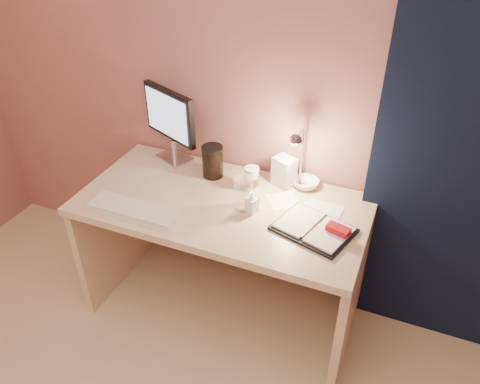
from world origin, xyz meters
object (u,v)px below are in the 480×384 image
at_px(desk, 229,230).
at_px(dark_jar, 213,163).
at_px(clear_cup, 243,194).
at_px(planner, 316,228).
at_px(monitor, 171,119).
at_px(product_box, 284,172).
at_px(lotion_bottle, 252,202).
at_px(coffee_cup, 252,179).
at_px(keyboard, 134,209).
at_px(bowl, 306,183).
at_px(desk_lamp, 298,155).

distance_m(desk, dark_jar, 0.36).
xyz_separation_m(clear_cup, dark_jar, (-0.25, 0.20, -0.00)).
height_order(planner, clear_cup, clear_cup).
bearing_deg(monitor, product_box, 22.28).
height_order(monitor, product_box, monitor).
bearing_deg(clear_cup, lotion_bottle, -17.71).
relative_size(coffee_cup, product_box, 0.77).
height_order(planner, lotion_bottle, lotion_bottle).
height_order(keyboard, lotion_bottle, lotion_bottle).
relative_size(monitor, bowl, 3.04).
relative_size(monitor, keyboard, 0.92).
bearing_deg(dark_jar, planner, -21.73).
xyz_separation_m(monitor, product_box, (0.64, -0.02, -0.17)).
height_order(lotion_bottle, product_box, product_box).
xyz_separation_m(desk, dark_jar, (-0.14, 0.13, 0.30)).
bearing_deg(lotion_bottle, coffee_cup, 111.82).
distance_m(keyboard, bowl, 0.86).
bearing_deg(lotion_bottle, bowl, 59.58).
bearing_deg(keyboard, product_box, 40.10).
xyz_separation_m(lotion_bottle, dark_jar, (-0.30, 0.22, 0.02)).
relative_size(planner, dark_jar, 2.53).
bearing_deg(monitor, lotion_bottle, -3.21).
height_order(desk, lotion_bottle, lotion_bottle).
distance_m(planner, lotion_bottle, 0.32).
xyz_separation_m(monitor, dark_jar, (0.27, -0.08, -0.17)).
xyz_separation_m(bowl, product_box, (-0.11, -0.02, 0.06)).
relative_size(monitor, dark_jar, 2.67).
xyz_separation_m(monitor, coffee_cup, (0.50, -0.11, -0.19)).
bearing_deg(dark_jar, clear_cup, -38.78).
height_order(keyboard, bowl, bowl).
height_order(dark_jar, product_box, product_box).
bearing_deg(desk, planner, -13.77).
xyz_separation_m(clear_cup, lotion_bottle, (0.05, -0.02, -0.02)).
height_order(planner, desk_lamp, desk_lamp).
xyz_separation_m(product_box, desk_lamp, (0.07, -0.03, 0.13)).
height_order(desk, planner, planner).
height_order(planner, coffee_cup, coffee_cup).
xyz_separation_m(bowl, lotion_bottle, (-0.18, -0.30, 0.03)).
relative_size(coffee_cup, lotion_bottle, 1.08).
xyz_separation_m(desk, product_box, (0.23, 0.19, 0.30)).
height_order(dark_jar, desk_lamp, desk_lamp).
height_order(bowl, product_box, product_box).
relative_size(desk, monitor, 3.43).
relative_size(keyboard, bowl, 3.29).
xyz_separation_m(monitor, clear_cup, (0.53, -0.28, -0.16)).
relative_size(dark_jar, desk_lamp, 0.47).
bearing_deg(coffee_cup, bowl, 25.03).
bearing_deg(dark_jar, bowl, 9.31).
distance_m(coffee_cup, product_box, 0.17).
distance_m(lotion_bottle, dark_jar, 0.38).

